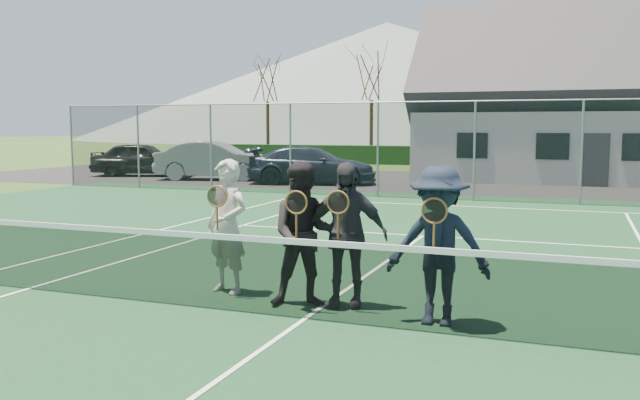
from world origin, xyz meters
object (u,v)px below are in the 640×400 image
object	(u,v)px
car_a	(143,159)
tennis_net	(305,276)
car_c	(312,165)
player_c	(345,234)
player_a	(227,226)
clubhouse	(609,85)
player_b	(305,235)
car_b	(215,161)
player_d	(438,246)

from	to	relation	value
car_a	tennis_net	distance (m)	24.34
car_a	car_c	bearing A→B (deg)	-116.99
car_c	tennis_net	world-z (taller)	car_c
tennis_net	player_c	xyz separation A→B (m)	(0.23, 0.75, 0.38)
player_a	player_c	bearing A→B (deg)	-2.89
player_a	player_c	distance (m)	1.70
clubhouse	player_c	bearing A→B (deg)	-99.21
car_c	clubhouse	world-z (taller)	clubhouse
player_a	player_c	xyz separation A→B (m)	(1.69, -0.09, -0.00)
clubhouse	tennis_net	bearing A→B (deg)	-99.46
car_c	clubhouse	xyz separation A→B (m)	(10.80, 6.53, 3.26)
car_a	player_b	size ratio (longest dim) A/B	2.51
car_a	car_b	bearing A→B (deg)	-119.38
car_a	player_b	distance (m)	23.76
car_c	player_a	size ratio (longest dim) A/B	2.79
car_b	car_c	xyz separation A→B (m)	(4.57, -0.47, -0.08)
player_c	player_d	size ratio (longest dim) A/B	1.00
clubhouse	car_c	bearing A→B (deg)	-148.86
tennis_net	player_a	bearing A→B (deg)	150.24
car_b	player_c	world-z (taller)	player_c
car_c	tennis_net	distance (m)	18.75
player_a	player_b	world-z (taller)	same
car_b	player_d	xyz separation A→B (m)	(12.84, -17.59, 0.11)
player_b	player_a	bearing A→B (deg)	167.56
car_a	clubhouse	xyz separation A→B (m)	(19.55, 5.27, 3.22)
car_c	car_b	bearing A→B (deg)	71.67
car_b	car_a	bearing A→B (deg)	65.70
car_a	clubhouse	distance (m)	20.50
car_b	car_c	distance (m)	4.59
car_b	player_b	world-z (taller)	player_b
player_c	clubhouse	bearing A→B (deg)	80.79
tennis_net	car_b	bearing A→B (deg)	122.35
car_c	player_a	xyz separation A→B (m)	(5.34, -16.64, 0.19)
clubhouse	player_d	distance (m)	23.97
car_c	player_b	distance (m)	18.14
car_a	player_b	world-z (taller)	player_b
car_c	player_a	bearing A→B (deg)	-174.62
player_b	player_d	distance (m)	1.71
car_c	tennis_net	size ratio (longest dim) A/B	0.43
clubhouse	player_b	distance (m)	24.01
car_c	player_c	distance (m)	18.14
car_c	player_a	world-z (taller)	player_a
car_a	tennis_net	size ratio (longest dim) A/B	0.39
car_a	player_b	xyz separation A→B (m)	(15.32, -18.16, 0.15)
player_d	player_c	bearing A→B (deg)	162.56
tennis_net	car_a	bearing A→B (deg)	129.71
player_c	player_d	distance (m)	1.30
car_c	player_b	bearing A→B (deg)	-171.17
car_c	tennis_net	bearing A→B (deg)	-171.14
tennis_net	player_b	world-z (taller)	player_b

